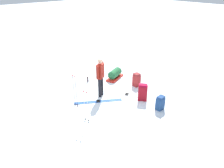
{
  "coord_description": "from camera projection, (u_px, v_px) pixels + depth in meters",
  "views": [
    {
      "loc": [
        -5.64,
        5.09,
        4.54
      ],
      "look_at": [
        0.0,
        0.0,
        0.7
      ],
      "focal_mm": 33.6,
      "sensor_mm": 36.0,
      "label": 1
    }
  ],
  "objects": [
    {
      "name": "ski_poles_planted_far",
      "position": [
        86.0,
        105.0,
        7.13
      ],
      "size": [
        0.21,
        0.11,
        1.23
      ],
      "color": "#B6BBB6",
      "rests_on": "ground_plane"
    },
    {
      "name": "ground_plane",
      "position": [
        112.0,
        99.0,
        8.83
      ],
      "size": [
        80.0,
        80.0,
        0.0
      ],
      "primitive_type": "plane",
      "color": "white"
    },
    {
      "name": "thermos_bottle",
      "position": [
        88.0,
        79.0,
        10.23
      ],
      "size": [
        0.07,
        0.07,
        0.26
      ],
      "primitive_type": "cylinder",
      "color": "black",
      "rests_on": "ground_plane"
    },
    {
      "name": "skier_standing",
      "position": [
        100.0,
        75.0,
        8.64
      ],
      "size": [
        0.35,
        0.52,
        1.7
      ],
      "color": "black",
      "rests_on": "ground_plane"
    },
    {
      "name": "backpack_bright",
      "position": [
        160.0,
        103.0,
        8.01
      ],
      "size": [
        0.24,
        0.32,
        0.57
      ],
      "color": "navy",
      "rests_on": "ground_plane"
    },
    {
      "name": "ski_poles_planted_near",
      "position": [
        75.0,
        89.0,
        8.0
      ],
      "size": [
        0.18,
        0.1,
        1.34
      ],
      "color": "black",
      "rests_on": "ground_plane"
    },
    {
      "name": "ski_pair_far",
      "position": [
        98.0,
        101.0,
        8.62
      ],
      "size": [
        1.2,
        1.75,
        0.05
      ],
      "color": "#2857A8",
      "rests_on": "ground_plane"
    },
    {
      "name": "gear_sled",
      "position": [
        115.0,
        74.0,
        10.53
      ],
      "size": [
        0.78,
        1.15,
        0.49
      ],
      "color": "red",
      "rests_on": "ground_plane"
    },
    {
      "name": "backpack_large_dark",
      "position": [
        137.0,
        80.0,
        9.75
      ],
      "size": [
        0.33,
        0.31,
        0.64
      ],
      "color": "maroon",
      "rests_on": "ground_plane"
    },
    {
      "name": "ski_pair_near",
      "position": [
        127.0,
        94.0,
        9.13
      ],
      "size": [
        1.68,
        1.04,
        0.05
      ],
      "color": "silver",
      "rests_on": "ground_plane"
    },
    {
      "name": "backpack_small_spare",
      "position": [
        143.0,
        92.0,
        8.59
      ],
      "size": [
        0.44,
        0.42,
        0.72
      ],
      "color": "maroon",
      "rests_on": "ground_plane"
    }
  ]
}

